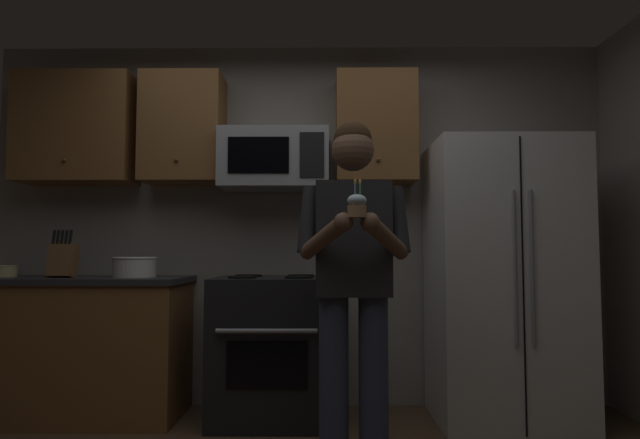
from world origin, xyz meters
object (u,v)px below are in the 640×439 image
at_px(bowl_small_colored, 4,271).
at_px(cupcake, 357,205).
at_px(bowl_large_white, 135,266).
at_px(oven_range, 272,348).
at_px(microwave, 275,160).
at_px(knife_block, 63,260).
at_px(person, 353,269).
at_px(refrigerator, 503,281).

bearing_deg(bowl_small_colored, cupcake, -27.51).
relative_size(bowl_large_white, cupcake, 1.67).
bearing_deg(bowl_small_colored, oven_range, -1.24).
bearing_deg(bowl_small_colored, microwave, 2.55).
height_order(knife_block, cupcake, cupcake).
relative_size(bowl_large_white, person, 0.17).
distance_m(oven_range, person, 1.10).
bearing_deg(oven_range, bowl_large_white, 178.17).
xyz_separation_m(refrigerator, bowl_large_white, (-2.43, 0.07, 0.09)).
bearing_deg(bowl_large_white, knife_block, -172.57).
distance_m(refrigerator, knife_block, 2.88).
distance_m(oven_range, knife_block, 1.49).
height_order(refrigerator, cupcake, refrigerator).
xyz_separation_m(microwave, refrigerator, (1.50, -0.16, -0.82)).
distance_m(knife_block, bowl_large_white, 0.46).
bearing_deg(knife_block, bowl_small_colored, 170.85).
bearing_deg(oven_range, refrigerator, -1.50).
xyz_separation_m(refrigerator, bowl_small_colored, (-3.30, 0.08, 0.06)).
distance_m(refrigerator, bowl_small_colored, 3.31).
bearing_deg(bowl_small_colored, person, -20.67).
distance_m(knife_block, cupcake, 2.20).
height_order(oven_range, bowl_large_white, bowl_large_white).
bearing_deg(microwave, refrigerator, -6.03).
bearing_deg(person, knife_block, 156.90).
relative_size(knife_block, bowl_large_white, 1.10).
distance_m(bowl_large_white, bowl_small_colored, 0.88).
bearing_deg(knife_block, bowl_large_white, 7.43).
distance_m(refrigerator, bowl_large_white, 2.43).
relative_size(refrigerator, bowl_small_colored, 10.90).
height_order(bowl_large_white, bowl_small_colored, bowl_large_white).
bearing_deg(microwave, bowl_large_white, -174.45).
relative_size(microwave, refrigerator, 0.41).
bearing_deg(bowl_large_white, oven_range, -1.83).
height_order(microwave, knife_block, microwave).
xyz_separation_m(oven_range, person, (0.49, -0.83, 0.53)).
distance_m(bowl_small_colored, cupcake, 2.61).
bearing_deg(cupcake, person, 90.00).
xyz_separation_m(oven_range, knife_block, (-1.38, -0.03, 0.57)).
height_order(microwave, cupcake, microwave).
xyz_separation_m(knife_block, cupcake, (1.87, -1.13, 0.26)).
height_order(refrigerator, knife_block, refrigerator).
xyz_separation_m(oven_range, bowl_large_white, (-0.93, 0.03, 0.53)).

